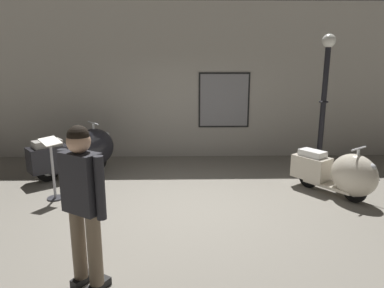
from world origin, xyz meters
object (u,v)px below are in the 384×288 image
at_px(visitor_0, 83,198).
at_px(lamppost, 324,101).
at_px(scooter_0, 80,152).
at_px(scooter_1, 340,173).
at_px(info_stanchion, 53,174).

bearing_deg(visitor_0, lamppost, -13.02).
height_order(scooter_0, scooter_1, scooter_0).
distance_m(scooter_0, visitor_0, 4.02).
xyz_separation_m(scooter_0, scooter_1, (4.85, -1.38, -0.06)).
relative_size(scooter_0, info_stanchion, 1.56).
bearing_deg(visitor_0, info_stanchion, 58.59).
height_order(scooter_0, visitor_0, visitor_0).
xyz_separation_m(lamppost, visitor_0, (-3.88, -3.88, -0.52)).
bearing_deg(scooter_1, info_stanchion, -125.62).
bearing_deg(lamppost, scooter_1, -97.41).
distance_m(scooter_0, lamppost, 5.15).
height_order(scooter_1, lamppost, lamppost).
xyz_separation_m(lamppost, info_stanchion, (-5.11, -1.42, -1.07)).
height_order(scooter_1, info_stanchion, info_stanchion).
relative_size(scooter_0, scooter_1, 1.12).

